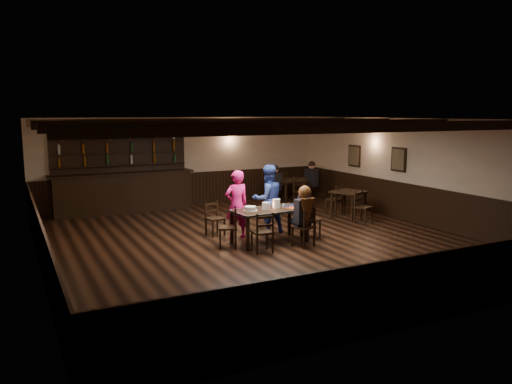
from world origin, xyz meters
name	(u,v)px	position (x,y,z in m)	size (l,w,h in m)	color
ground	(258,241)	(0.00, 0.00, 0.00)	(10.00, 10.00, 0.00)	black
room_shell	(258,163)	(0.01, 0.04, 1.75)	(9.02, 10.02, 2.71)	beige
dining_table	(270,212)	(0.17, -0.23, 0.68)	(1.71, 0.94, 0.75)	black
chair_near_left	(263,229)	(-0.35, -0.91, 0.49)	(0.43, 0.41, 0.85)	black
chair_near_right	(306,224)	(0.67, -0.92, 0.50)	(0.49, 0.48, 0.85)	black
chair_end_left	(231,224)	(-0.75, -0.21, 0.51)	(0.51, 0.52, 0.87)	black
chair_end_right	(307,216)	(1.11, -0.27, 0.52)	(0.50, 0.51, 0.89)	black
chair_far_pushed	(213,215)	(-0.68, 0.99, 0.47)	(0.43, 0.42, 0.80)	black
woman_pink	(237,205)	(-0.33, 0.43, 0.78)	(0.57, 0.37, 1.56)	#FF1783
man_blue	(268,199)	(0.54, 0.57, 0.82)	(0.80, 0.62, 1.64)	navy
seated_person	(304,207)	(0.65, -0.87, 0.86)	(0.36, 0.55, 0.89)	black
cake	(250,209)	(-0.29, -0.20, 0.79)	(0.31, 0.31, 0.10)	white
plate_stack_a	(266,206)	(0.07, -0.24, 0.83)	(0.17, 0.17, 0.16)	white
plate_stack_b	(276,203)	(0.37, -0.16, 0.85)	(0.17, 0.17, 0.20)	white
tea_light	(269,207)	(0.21, -0.10, 0.78)	(0.06, 0.06, 0.06)	#A5A8AD
salt_shaker	(283,206)	(0.50, -0.25, 0.80)	(0.04, 0.04, 0.10)	silver
pepper_shaker	(288,206)	(0.58, -0.32, 0.79)	(0.03, 0.03, 0.08)	#A5A8AD
drink_glass	(278,205)	(0.45, -0.08, 0.80)	(0.06, 0.06, 0.09)	silver
menu_red	(293,207)	(0.70, -0.30, 0.75)	(0.32, 0.22, 0.00)	#9D2C11
menu_blue	(290,206)	(0.76, -0.08, 0.75)	(0.30, 0.21, 0.00)	#0D1641
bar_counter	(123,187)	(-1.98, 4.72, 0.73)	(4.04, 0.70, 2.20)	black
back_table_a	(349,195)	(3.27, 1.05, 0.65)	(1.02, 1.02, 0.75)	black
back_table_b	(290,183)	(3.02, 3.73, 0.65)	(0.89, 0.89, 0.75)	black
bg_patron_left	(275,178)	(2.46, 3.70, 0.85)	(0.34, 0.43, 0.78)	black
bg_patron_right	(312,174)	(3.90, 3.86, 0.87)	(0.33, 0.44, 0.81)	black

